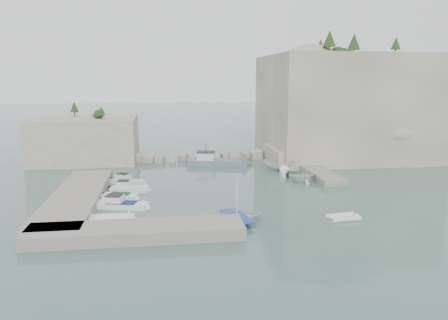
{
  "coord_description": "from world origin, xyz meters",
  "views": [
    {
      "loc": [
        -7.59,
        -47.99,
        13.17
      ],
      "look_at": [
        0.0,
        6.0,
        3.0
      ],
      "focal_mm": 35.0,
      "sensor_mm": 36.0,
      "label": 1
    }
  ],
  "objects": [
    {
      "name": "work_boat",
      "position": [
        0.71,
        17.94,
        0.0
      ],
      "size": [
        10.48,
        4.84,
        2.2
      ],
      "primitive_type": null,
      "rotation": [
        0.0,
        0.0,
        -0.19
      ],
      "color": "slate",
      "rests_on": "ground"
    },
    {
      "name": "quay_south",
      "position": [
        -10.0,
        -12.5,
        0.55
      ],
      "size": [
        18.0,
        4.0,
        1.1
      ],
      "primitive_type": "cube",
      "color": "#9E9689",
      "rests_on": "ground"
    },
    {
      "name": "tender_east_b",
      "position": [
        9.88,
        8.3,
        0.0
      ],
      "size": [
        1.52,
        3.84,
        0.7
      ],
      "primitive_type": null,
      "rotation": [
        0.0,
        0.0,
        1.51
      ],
      "color": "silver",
      "rests_on": "ground"
    },
    {
      "name": "ground",
      "position": [
        0.0,
        0.0,
        0.0
      ],
      "size": [
        400.0,
        400.0,
        0.0
      ],
      "primitive_type": "plane",
      "color": "#486C64",
      "rests_on": "ground"
    },
    {
      "name": "breakwater",
      "position": [
        -1.0,
        22.0,
        0.7
      ],
      "size": [
        28.0,
        3.0,
        1.4
      ],
      "primitive_type": "cube",
      "color": "beige",
      "rests_on": "ground"
    },
    {
      "name": "motorboat_d",
      "position": [
        -12.04,
        -3.43,
        0.0
      ],
      "size": [
        6.26,
        3.35,
        1.4
      ],
      "primitive_type": null,
      "rotation": [
        0.0,
        0.0,
        -0.28
      ],
      "color": "white",
      "rests_on": "ground"
    },
    {
      "name": "rowboat_mast",
      "position": [
        -0.95,
        -9.38,
        2.64
      ],
      "size": [
        0.1,
        0.1,
        4.2
      ],
      "primitive_type": "cylinder",
      "color": "white",
      "rests_on": "rowboat"
    },
    {
      "name": "cliff_terrace",
      "position": [
        13.0,
        18.0,
        1.25
      ],
      "size": [
        8.0,
        10.0,
        2.5
      ],
      "primitive_type": "cube",
      "color": "beige",
      "rests_on": "ground"
    },
    {
      "name": "motorboat_c",
      "position": [
        -12.55,
        0.13,
        0.0
      ],
      "size": [
        4.56,
        2.77,
        0.7
      ],
      "primitive_type": null,
      "rotation": [
        0.0,
        0.0,
        -0.3
      ],
      "color": "white",
      "rests_on": "ground"
    },
    {
      "name": "tender_east_a",
      "position": [
        10.21,
        5.39,
        0.0
      ],
      "size": [
        3.82,
        3.32,
        1.96
      ],
      "primitive_type": "imported",
      "rotation": [
        0.0,
        0.0,
        1.6
      ],
      "color": "silver",
      "rests_on": "ground"
    },
    {
      "name": "outcrop_west",
      "position": [
        -20.0,
        25.0,
        3.5
      ],
      "size": [
        16.0,
        14.0,
        7.0
      ],
      "primitive_type": "cube",
      "color": "beige",
      "rests_on": "ground"
    },
    {
      "name": "tender_east_d",
      "position": [
        8.96,
        12.85,
        0.0
      ],
      "size": [
        5.03,
        3.42,
        1.82
      ],
      "primitive_type": "imported",
      "rotation": [
        0.0,
        0.0,
        1.18
      ],
      "color": "silver",
      "rests_on": "ground"
    },
    {
      "name": "quay_west",
      "position": [
        -17.0,
        -1.0,
        0.55
      ],
      "size": [
        5.0,
        24.0,
        1.1
      ],
      "primitive_type": "cube",
      "color": "#9E9689",
      "rests_on": "ground"
    },
    {
      "name": "motorboat_e",
      "position": [
        -12.79,
        -8.05,
        0.0
      ],
      "size": [
        5.08,
        2.24,
        0.7
      ],
      "primitive_type": null,
      "rotation": [
        0.0,
        0.0,
        -0.04
      ],
      "color": "white",
      "rests_on": "ground"
    },
    {
      "name": "rowboat",
      "position": [
        -0.95,
        -9.38,
        0.0
      ],
      "size": [
        5.96,
        4.83,
        1.09
      ],
      "primitive_type": "imported",
      "rotation": [
        0.0,
        0.0,
        1.79
      ],
      "color": "white",
      "rests_on": "ground"
    },
    {
      "name": "cliff_east",
      "position": [
        23.0,
        23.0,
        8.5
      ],
      "size": [
        26.0,
        22.0,
        17.0
      ],
      "primitive_type": "cube",
      "color": "beige",
      "rests_on": "ground"
    },
    {
      "name": "motorboat_a",
      "position": [
        -12.17,
        7.16,
        0.0
      ],
      "size": [
        5.33,
        3.84,
        1.4
      ],
      "primitive_type": null,
      "rotation": [
        0.0,
        0.0,
        -0.49
      ],
      "color": "silver",
      "rests_on": "ground"
    },
    {
      "name": "tender_east_c",
      "position": [
        9.35,
        10.16,
        0.0
      ],
      "size": [
        2.26,
        4.78,
        0.7
      ],
      "primitive_type": null,
      "rotation": [
        0.0,
        0.0,
        1.4
      ],
      "color": "white",
      "rests_on": "ground"
    },
    {
      "name": "motorboat_b",
      "position": [
        -11.73,
        3.44,
        0.0
      ],
      "size": [
        5.1,
        2.2,
        1.4
      ],
      "primitive_type": null,
      "rotation": [
        0.0,
        0.0,
        -0.12
      ],
      "color": "white",
      "rests_on": "ground"
    },
    {
      "name": "inflatable_dinghy",
      "position": [
        9.19,
        -10.15,
        0.0
      ],
      "size": [
        3.37,
        1.93,
        0.44
      ],
      "primitive_type": null,
      "rotation": [
        0.0,
        0.0,
        0.12
      ],
      "color": "white",
      "rests_on": "ground"
    },
    {
      "name": "ledge_east",
      "position": [
        13.5,
        10.0,
        0.4
      ],
      "size": [
        3.0,
        16.0,
        0.8
      ],
      "primitive_type": "cube",
      "color": "#9E9689",
      "rests_on": "ground"
    },
    {
      "name": "vegetation",
      "position": [
        17.83,
        24.4,
        17.93
      ],
      "size": [
        53.48,
        13.88,
        13.4
      ],
      "color": "#1E4219",
      "rests_on": "ground"
    }
  ]
}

